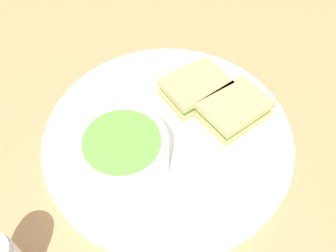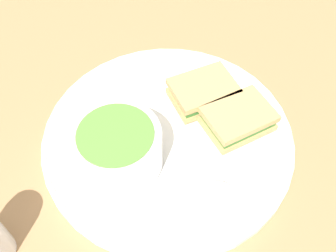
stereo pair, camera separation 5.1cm
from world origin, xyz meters
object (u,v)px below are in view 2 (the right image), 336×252
(spoon, at_px, (212,190))
(sandwich_half_near, at_px, (238,119))
(soup_bowl, at_px, (118,148))
(sandwich_half_far, at_px, (203,92))

(spoon, bearing_deg, sandwich_half_near, 63.72)
(soup_bowl, xyz_separation_m, spoon, (-0.12, -0.02, -0.03))
(soup_bowl, bearing_deg, sandwich_half_far, -107.28)
(soup_bowl, relative_size, sandwich_half_near, 1.00)
(soup_bowl, height_order, spoon, soup_bowl)
(spoon, relative_size, sandwich_half_near, 0.85)
(sandwich_half_near, distance_m, sandwich_half_far, 0.07)
(soup_bowl, height_order, sandwich_half_near, soup_bowl)
(sandwich_half_far, bearing_deg, spoon, 120.50)
(soup_bowl, distance_m, sandwich_half_near, 0.17)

